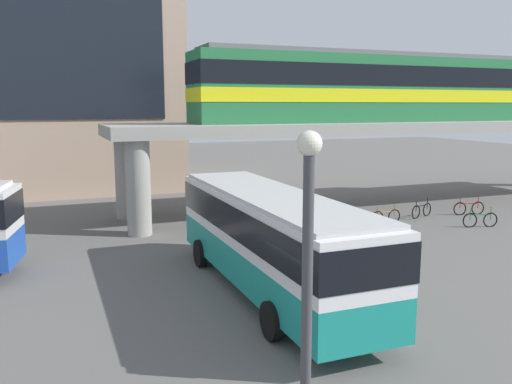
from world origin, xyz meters
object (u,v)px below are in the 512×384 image
at_px(bus_main, 270,232).
at_px(bicycle_red, 469,208).
at_px(bicycle_orange, 234,227).
at_px(bicycle_brown, 386,217).
at_px(bicycle_green, 480,220).
at_px(train, 384,87).
at_px(bicycle_black, 422,210).

height_order(bus_main, bicycle_red, bus_main).
bearing_deg(bicycle_orange, bicycle_red, -2.14).
distance_m(bus_main, bicycle_brown, 11.62).
relative_size(bicycle_brown, bicycle_red, 1.02).
height_order(bicycle_brown, bicycle_red, same).
height_order(bicycle_green, bicycle_red, same).
relative_size(train, bicycle_black, 13.09).
bearing_deg(bicycle_red, bicycle_black, 171.15).
xyz_separation_m(bicycle_green, bicycle_black, (-1.13, 2.92, 0.00)).
bearing_deg(bicycle_orange, train, 19.04).
bearing_deg(bicycle_black, train, 92.28).
bearing_deg(bus_main, bicycle_orange, 78.86).
xyz_separation_m(bicycle_brown, bicycle_red, (5.53, 0.25, 0.00)).
height_order(bus_main, bicycle_orange, bus_main).
xyz_separation_m(train, bicycle_orange, (-10.34, -3.57, -6.53)).
distance_m(train, bicycle_red, 8.23).
distance_m(train, bicycle_orange, 12.74).
xyz_separation_m(train, bicycle_brown, (-2.60, -4.32, -6.53)).
bearing_deg(bicycle_black, bicycle_brown, -165.92).
height_order(train, bicycle_orange, train).
bearing_deg(bicycle_brown, bus_main, -143.42).
height_order(bicycle_orange, bicycle_black, same).
xyz_separation_m(bicycle_brown, bicycle_black, (2.75, 0.69, 0.00)).
distance_m(train, bicycle_green, 9.34).
height_order(bicycle_orange, bicycle_red, same).
relative_size(bus_main, bicycle_green, 6.33).
bearing_deg(bicycle_brown, train, 58.94).
relative_size(bicycle_green, bicycle_orange, 1.04).
bearing_deg(bicycle_green, bicycle_red, 56.38).
relative_size(train, bicycle_red, 12.72).
height_order(bicycle_green, bicycle_orange, same).
height_order(bus_main, bicycle_black, bus_main).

